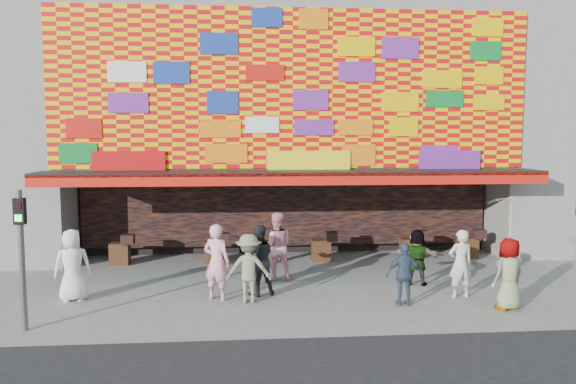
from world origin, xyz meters
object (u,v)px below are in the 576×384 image
object	(u,v)px
parasol	(511,218)
ped_i	(276,246)
ped_b	(217,262)
ped_c	(258,260)
ped_f	(417,257)
ped_a	(72,265)
ped_d	(249,268)
ped_e	(405,274)
ped_h	(460,264)
ped_g	(509,274)
signal_left	(21,244)

from	to	relation	value
parasol	ped_i	bearing A→B (deg)	148.79
ped_b	ped_i	size ratio (longest dim) A/B	0.99
ped_c	ped_f	distance (m)	4.46
ped_f	parasol	distance (m)	3.12
ped_a	ped_d	bearing A→B (deg)	156.69
ped_a	parasol	size ratio (longest dim) A/B	0.92
ped_e	ped_f	size ratio (longest dim) A/B	0.99
ped_a	ped_h	distance (m)	9.77
ped_e	ped_g	xyz separation A→B (m)	(2.36, -0.52, 0.09)
signal_left	ped_c	bearing A→B (deg)	24.15
ped_h	ped_i	size ratio (longest dim) A/B	0.89
ped_b	ped_g	bearing A→B (deg)	-164.97
parasol	ped_g	bearing A→B (deg)	0.00
ped_f	ped_h	size ratio (longest dim) A/B	0.89
signal_left	ped_g	size ratio (longest dim) A/B	1.75
ped_b	ped_d	distance (m)	0.85
ped_c	ped_h	world-z (taller)	ped_c
ped_c	ped_d	size ratio (longest dim) A/B	1.08
ped_g	ped_h	xyz separation A→B (m)	(-0.74, 1.09, 0.01)
ped_b	ped_g	size ratio (longest dim) A/B	1.13
signal_left	parasol	bearing A→B (deg)	2.84
ped_i	parasol	world-z (taller)	parasol
signal_left	ped_a	distance (m)	2.36
ped_c	ped_d	bearing A→B (deg)	50.20
ped_d	ped_e	bearing A→B (deg)	176.26
ped_f	parasol	bearing A→B (deg)	140.16
ped_a	ped_b	xyz separation A→B (m)	(3.58, -0.19, 0.06)
ped_d	ped_g	xyz separation A→B (m)	(6.12, -1.11, 0.00)
ped_b	ped_h	distance (m)	6.18
ped_g	ped_h	distance (m)	1.32
ped_c	signal_left	bearing A→B (deg)	6.32
ped_i	parasol	xyz separation A→B (m)	(5.31, -3.22, 1.23)
ped_f	parasol	world-z (taller)	parasol
ped_i	ped_g	bearing A→B (deg)	148.15
ped_f	ped_h	world-z (taller)	ped_h
signal_left	ped_b	world-z (taller)	signal_left
ped_e	ped_f	distance (m)	2.04
ped_e	parasol	size ratio (longest dim) A/B	0.78
ped_g	ped_b	bearing A→B (deg)	-30.26
parasol	ped_e	bearing A→B (deg)	167.69
ped_e	ped_i	bearing A→B (deg)	-39.65
ped_b	ped_f	distance (m)	5.54
ped_c	ped_g	distance (m)	6.13
signal_left	ped_c	size ratio (longest dim) A/B	1.63
ped_c	ped_f	world-z (taller)	ped_c
ped_b	ped_h	size ratio (longest dim) A/B	1.11
ped_h	ped_f	bearing A→B (deg)	-64.55
signal_left	ped_e	xyz separation A→B (m)	(8.52, 1.05, -1.09)
ped_e	ped_i	world-z (taller)	ped_i
ped_e	ped_b	bearing A→B (deg)	-7.98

